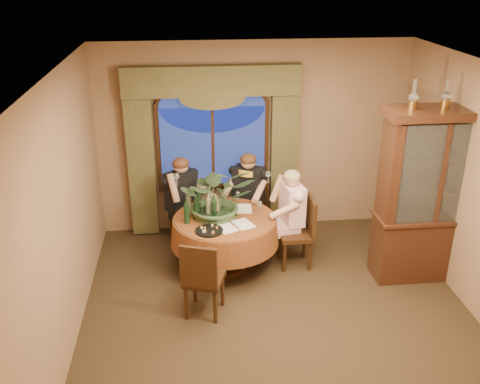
{
  "coord_description": "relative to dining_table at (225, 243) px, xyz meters",
  "views": [
    {
      "loc": [
        -0.98,
        -4.89,
        3.78
      ],
      "look_at": [
        -0.33,
        1.25,
        1.1
      ],
      "focal_mm": 40.0,
      "sensor_mm": 36.0,
      "label": 1
    }
  ],
  "objects": [
    {
      "name": "tasting_paper_1",
      "position": [
        0.27,
        0.23,
        0.38
      ],
      "size": [
        0.23,
        0.32,
        0.0
      ],
      "primitive_type": "cube",
      "rotation": [
        0.0,
        0.0,
        -0.08
      ],
      "color": "white",
      "rests_on": "dining_table"
    },
    {
      "name": "person_scarf",
      "position": [
        0.4,
        0.78,
        0.3
      ],
      "size": [
        0.63,
        0.61,
        1.34
      ],
      "primitive_type": null,
      "rotation": [
        0.0,
        0.0,
        -3.62
      ],
      "color": "black",
      "rests_on": "floor"
    },
    {
      "name": "centerpiece_plant",
      "position": [
        -0.08,
        0.09,
        0.98
      ],
      "size": [
        0.93,
        1.04,
        0.81
      ],
      "primitive_type": "imported",
      "color": "#3A5533",
      "rests_on": "dining_table"
    },
    {
      "name": "wine_bottle_3",
      "position": [
        -0.13,
        -0.03,
        0.54
      ],
      "size": [
        0.07,
        0.07,
        0.33
      ],
      "primitive_type": "cylinder",
      "color": "black",
      "rests_on": "dining_table"
    },
    {
      "name": "arched_transom",
      "position": [
        -0.07,
        1.18,
        1.71
      ],
      "size": [
        1.6,
        0.06,
        0.44
      ],
      "primitive_type": null,
      "color": "navy",
      "rests_on": "wall_back"
    },
    {
      "name": "dining_table",
      "position": [
        0.0,
        0.0,
        0.0
      ],
      "size": [
        1.56,
        1.56,
        0.75
      ],
      "primitive_type": "cylinder",
      "rotation": [
        0.0,
        0.0,
        0.11
      ],
      "color": "maroon",
      "rests_on": "floor"
    },
    {
      "name": "wine_bottle_1",
      "position": [
        -0.36,
        0.0,
        0.54
      ],
      "size": [
        0.07,
        0.07,
        0.33
      ],
      "primitive_type": "cylinder",
      "color": "black",
      "rests_on": "dining_table"
    },
    {
      "name": "wall_back",
      "position": [
        0.53,
        1.25,
        1.02
      ],
      "size": [
        4.5,
        0.0,
        4.5
      ],
      "primitive_type": "plane",
      "rotation": [
        1.57,
        0.0,
        0.0
      ],
      "color": "#8D694C",
      "rests_on": "ground"
    },
    {
      "name": "swag_valance",
      "position": [
        -0.07,
        1.1,
        1.9
      ],
      "size": [
        2.45,
        0.16,
        0.42
      ],
      "primitive_type": null,
      "color": "#4C4723",
      "rests_on": "wall_back"
    },
    {
      "name": "wine_bottle_0",
      "position": [
        -0.32,
        0.19,
        0.54
      ],
      "size": [
        0.07,
        0.07,
        0.33
      ],
      "primitive_type": "cylinder",
      "color": "black",
      "rests_on": "dining_table"
    },
    {
      "name": "chair_front_left",
      "position": [
        -0.31,
        -0.94,
        0.1
      ],
      "size": [
        0.53,
        0.53,
        0.96
      ],
      "primitive_type": "cube",
      "rotation": [
        0.0,
        0.0,
        -0.32
      ],
      "color": "black",
      "rests_on": "floor"
    },
    {
      "name": "wine_glass_person_back",
      "position": [
        -0.29,
        0.37,
        0.46
      ],
      "size": [
        0.07,
        0.07,
        0.18
      ],
      "primitive_type": null,
      "color": "silver",
      "rests_on": "dining_table"
    },
    {
      "name": "drapery_right",
      "position": [
        0.96,
        1.13,
        0.8
      ],
      "size": [
        0.38,
        0.14,
        2.32
      ],
      "primitive_type": "cube",
      "color": "#4C4723",
      "rests_on": "floor"
    },
    {
      "name": "chair_back_right",
      "position": [
        0.43,
        0.82,
        0.1
      ],
      "size": [
        0.57,
        0.57,
        0.96
      ],
      "primitive_type": "cube",
      "rotation": [
        0.0,
        0.0,
        -3.62
      ],
      "color": "black",
      "rests_on": "floor"
    },
    {
      "name": "ceiling",
      "position": [
        0.53,
        -1.25,
        2.42
      ],
      "size": [
        5.0,
        5.0,
        0.0
      ],
      "primitive_type": "plane",
      "rotation": [
        3.14,
        0.0,
        0.0
      ],
      "color": "white",
      "rests_on": "wall_back"
    },
    {
      "name": "oil_lamp_left",
      "position": [
        2.13,
        -0.41,
        2.02
      ],
      "size": [
        0.11,
        0.11,
        0.34
      ],
      "primitive_type": null,
      "color": "#A5722D",
      "rests_on": "china_cabinet"
    },
    {
      "name": "tasting_paper_2",
      "position": [
        -0.0,
        -0.29,
        0.38
      ],
      "size": [
        0.31,
        0.36,
        0.0
      ],
      "primitive_type": "cube",
      "rotation": [
        0.0,
        0.0,
        0.42
      ],
      "color": "white",
      "rests_on": "dining_table"
    },
    {
      "name": "wine_bottle_4",
      "position": [
        -0.2,
        0.04,
        0.54
      ],
      "size": [
        0.07,
        0.07,
        0.33
      ],
      "primitive_type": "cylinder",
      "color": "tan",
      "rests_on": "dining_table"
    },
    {
      "name": "wine_bottle_5",
      "position": [
        -0.45,
        0.13,
        0.54
      ],
      "size": [
        0.07,
        0.07,
        0.33
      ],
      "primitive_type": "cylinder",
      "color": "tan",
      "rests_on": "dining_table"
    },
    {
      "name": "drapery_left",
      "position": [
        -1.1,
        1.13,
        0.8
      ],
      "size": [
        0.38,
        0.14,
        2.32
      ],
      "primitive_type": "cube",
      "color": "#4C4723",
      "rests_on": "floor"
    },
    {
      "name": "china_cabinet",
      "position": [
        2.52,
        -0.41,
        0.74
      ],
      "size": [
        1.37,
        0.54,
        2.22
      ],
      "primitive_type": "cube",
      "color": "black",
      "rests_on": "floor"
    },
    {
      "name": "olive_bowl",
      "position": [
        0.09,
        -0.02,
        0.4
      ],
      "size": [
        0.15,
        0.15,
        0.05
      ],
      "primitive_type": "imported",
      "color": "#43552E",
      "rests_on": "dining_table"
    },
    {
      "name": "wine_glass_person_scarf",
      "position": [
        0.22,
        0.42,
        0.46
      ],
      "size": [
        0.07,
        0.07,
        0.18
      ],
      "primitive_type": null,
      "color": "silver",
      "rests_on": "dining_table"
    },
    {
      "name": "oil_lamp_center",
      "position": [
        2.52,
        -0.41,
        2.02
      ],
      "size": [
        0.11,
        0.11,
        0.34
      ],
      "primitive_type": null,
      "color": "#A5722D",
      "rests_on": "china_cabinet"
    },
    {
      "name": "floor",
      "position": [
        0.53,
        -1.25,
        -0.38
      ],
      "size": [
        5.0,
        5.0,
        0.0
      ],
      "primitive_type": "plane",
      "color": "black",
      "rests_on": "ground"
    },
    {
      "name": "wine_glass_person_pink",
      "position": [
        0.46,
        0.08,
        0.46
      ],
      "size": [
        0.07,
        0.07,
        0.18
      ],
      "primitive_type": null,
      "color": "silver",
      "rests_on": "dining_table"
    },
    {
      "name": "cheese_platter",
      "position": [
        -0.21,
        -0.36,
        0.39
      ],
      "size": [
        0.34,
        0.34,
        0.02
      ],
      "primitive_type": "cylinder",
      "color": "black",
      "rests_on": "dining_table"
    },
    {
      "name": "window",
      "position": [
        -0.07,
        1.18,
        0.92
      ],
      "size": [
        1.62,
        0.1,
        1.32
      ],
      "primitive_type": null,
      "color": "navy",
      "rests_on": "wall_back"
    },
    {
      "name": "wine_bottle_2",
      "position": [
        -0.48,
        -0.1,
        0.54
      ],
      "size": [
        0.07,
        0.07,
        0.33
      ],
      "primitive_type": "cylinder",
      "color": "black",
      "rests_on": "dining_table"
    },
    {
      "name": "chair_right",
      "position": [
        0.94,
        0.0,
        0.1
      ],
      "size": [
        0.42,
        0.42,
        0.96
      ],
      "primitive_type": "cube",
      "rotation": [
        0.0,
        0.0,
        -4.71
      ],
      "color": "black",
      "rests_on": "floor"
    },
    {
      "name": "chair_back",
      "position": [
        -0.48,
        0.88,
        0.1
      ],
      "size": [
        0.57,
        0.57,
        0.96
      ],
      "primitive_type": "cube",
      "rotation": [
        0.0,
        0.0,
        -2.64
      ],
      "color": "black",
      "rests_on": "floor"
    },
    {
      "name": "person_back",
      "position": [
        -0.55,
        0.7,
        0.3
      ],
      "size": [
        0.65,
        0.64,
        1.34
      ],
      "primitive_type": null,
      "rotation": [
        0.0,
        0.0,
        -2.48
      ],
      "color": "black",
      "rests_on": "floor"
    },
    {
      "name": "stoneware_vase",
      "position": [
        -0.12,
        0.15,
        0.5
      ],
      "size": [
        0.14,
        0.14,
        0.25
      ],
      "primitive_type": null,
      "color": "tan",
      "rests_on": "dining_table"
    },
    {
      "name": "tasting_paper_0",
      "position": [
        0.22,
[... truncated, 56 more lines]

